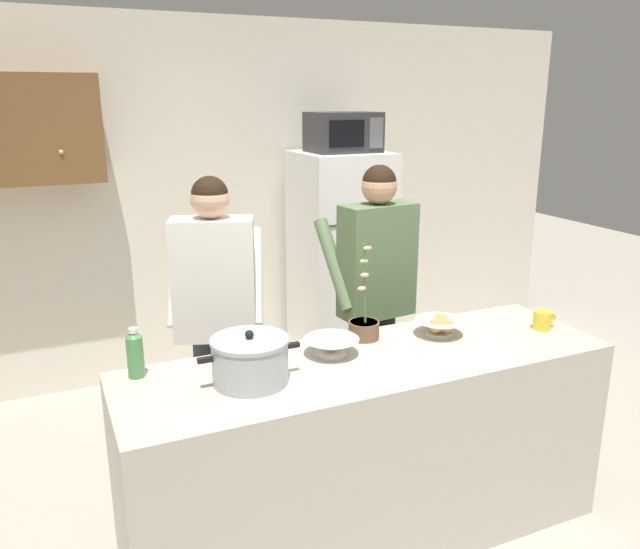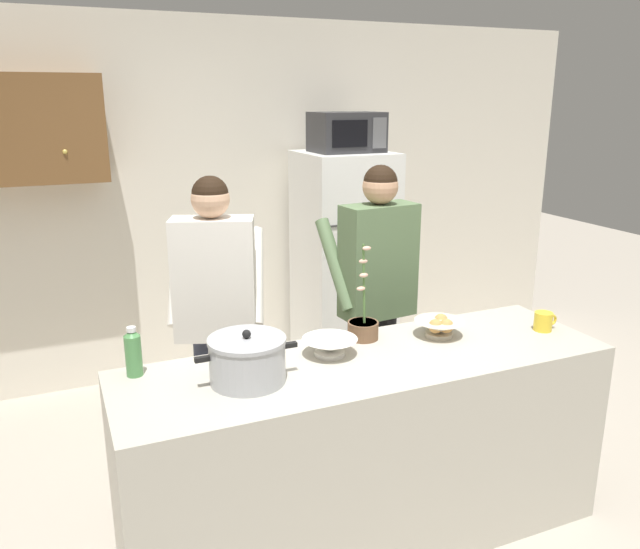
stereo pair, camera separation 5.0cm
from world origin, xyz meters
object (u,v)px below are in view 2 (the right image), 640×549
at_px(potted_orchid, 363,326).
at_px(person_by_sink, 377,275).
at_px(coffee_mug, 544,321).
at_px(bottle_near_edge, 133,352).
at_px(person_near_pot, 215,294).
at_px(empty_bowl, 330,346).
at_px(refrigerator, 344,263).
at_px(bread_bowl, 439,326).
at_px(microwave, 347,132).
at_px(cooking_pot, 247,360).

bearing_deg(potted_orchid, person_by_sink, 55.66).
bearing_deg(coffee_mug, bottle_near_edge, 172.20).
bearing_deg(person_near_pot, empty_bowl, -63.83).
bearing_deg(refrigerator, bread_bowl, -100.11).
bearing_deg(refrigerator, microwave, -89.93).
relative_size(person_by_sink, cooking_pot, 3.92).
bearing_deg(coffee_mug, cooking_pot, 179.16).
bearing_deg(empty_bowl, person_by_sink, 47.62).
bearing_deg(coffee_mug, microwave, 96.62).
bearing_deg(microwave, coffee_mug, -83.38).
height_order(refrigerator, bottle_near_edge, refrigerator).
xyz_separation_m(refrigerator, empty_bowl, (-0.90, -1.74, 0.13)).
bearing_deg(bottle_near_edge, refrigerator, 42.77).
bearing_deg(bread_bowl, person_near_pot, 143.06).
bearing_deg(cooking_pot, refrigerator, 54.57).
bearing_deg(cooking_pot, empty_bowl, 15.22).
bearing_deg(person_near_pot, bottle_near_edge, -130.75).
height_order(coffee_mug, potted_orchid, potted_orchid).
xyz_separation_m(microwave, person_by_sink, (-0.31, -1.08, -0.74)).
bearing_deg(microwave, refrigerator, 90.07).
bearing_deg(bread_bowl, microwave, 79.76).
bearing_deg(person_by_sink, cooking_pot, -143.06).
distance_m(microwave, cooking_pot, 2.39).
relative_size(person_near_pot, bottle_near_edge, 7.72).
relative_size(bread_bowl, bottle_near_edge, 1.13).
relative_size(coffee_mug, bottle_near_edge, 0.60).
height_order(refrigerator, person_by_sink, person_by_sink).
distance_m(microwave, potted_orchid, 1.91).
distance_m(person_by_sink, cooking_pot, 1.26).
height_order(person_by_sink, bread_bowl, person_by_sink).
bearing_deg(refrigerator, potted_orchid, -112.41).
bearing_deg(coffee_mug, empty_bowl, 172.99).
height_order(refrigerator, coffee_mug, refrigerator).
height_order(person_near_pot, cooking_pot, person_near_pot).
bearing_deg(microwave, person_by_sink, -106.17).
height_order(person_by_sink, coffee_mug, person_by_sink).
relative_size(microwave, person_by_sink, 0.28).
bearing_deg(empty_bowl, coffee_mug, -7.01).
distance_m(person_by_sink, bread_bowl, 0.65).
distance_m(bottle_near_edge, potted_orchid, 1.07).
distance_m(person_near_pot, coffee_mug, 1.69).
xyz_separation_m(refrigerator, microwave, (0.00, -0.02, 0.97)).
height_order(refrigerator, empty_bowl, refrigerator).
xyz_separation_m(microwave, person_near_pot, (-1.25, -1.01, -0.76)).
height_order(microwave, potted_orchid, microwave).
bearing_deg(bottle_near_edge, cooking_pot, -30.23).
bearing_deg(person_near_pot, cooking_pot, -95.17).
xyz_separation_m(person_near_pot, coffee_mug, (1.46, -0.84, -0.08)).
bearing_deg(coffee_mug, refrigerator, 96.54).
xyz_separation_m(person_near_pot, cooking_pot, (-0.07, -0.82, -0.03)).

